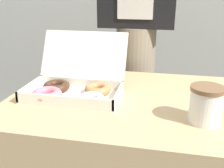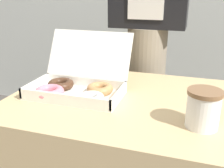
% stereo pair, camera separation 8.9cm
% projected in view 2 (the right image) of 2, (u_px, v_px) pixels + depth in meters
% --- Properties ---
extents(donut_box, '(0.34, 0.30, 0.21)m').
position_uv_depth(donut_box, '(76.00, 84.00, 0.98)').
color(donut_box, white).
rests_on(donut_box, table).
extents(coffee_cup, '(0.10, 0.10, 0.11)m').
position_uv_depth(coffee_cup, '(203.00, 109.00, 0.74)').
color(coffee_cup, white).
rests_on(coffee_cup, table).
extents(person_customer, '(0.38, 0.21, 1.77)m').
position_uv_depth(person_customer, '(148.00, 22.00, 1.34)').
color(person_customer, gray).
rests_on(person_customer, ground_plane).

